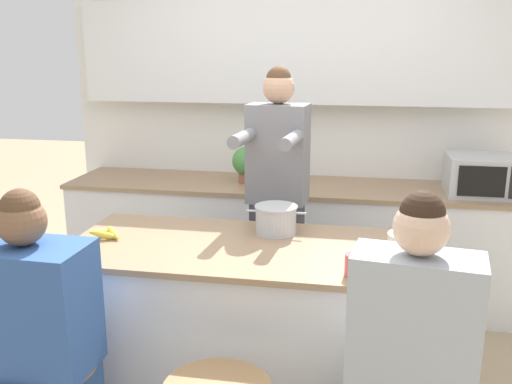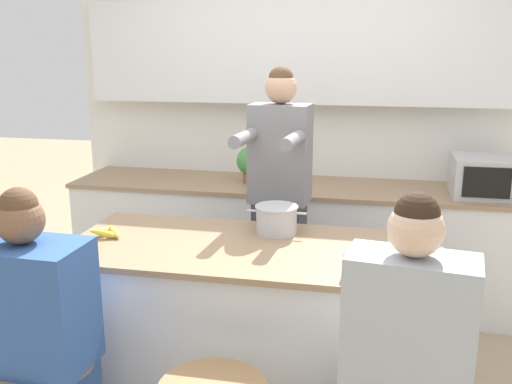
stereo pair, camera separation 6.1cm
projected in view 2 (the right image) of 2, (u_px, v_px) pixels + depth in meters
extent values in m
cube|color=silver|center=(303.00, 115.00, 4.41)|extent=(3.57, 0.06, 2.70)
cube|color=silver|center=(302.00, 52.00, 4.19)|extent=(3.29, 0.16, 0.75)
cube|color=silver|center=(294.00, 243.00, 4.29)|extent=(3.29, 0.64, 0.85)
cube|color=#937556|center=(295.00, 187.00, 4.18)|extent=(3.32, 0.67, 0.03)
cube|color=silver|center=(253.00, 331.00, 2.87)|extent=(1.77, 0.76, 0.84)
cube|color=#937556|center=(253.00, 249.00, 2.76)|extent=(1.81, 0.80, 0.03)
cylinder|color=#997047|center=(43.00, 364.00, 2.31)|extent=(0.42, 0.42, 0.02)
cube|color=#383842|center=(279.00, 279.00, 3.48)|extent=(0.31, 0.25, 0.98)
cube|color=slate|center=(280.00, 154.00, 3.29)|extent=(0.36, 0.25, 0.57)
cylinder|color=slate|center=(244.00, 138.00, 3.05)|extent=(0.10, 0.32, 0.07)
cylinder|color=slate|center=(293.00, 140.00, 2.97)|extent=(0.10, 0.32, 0.07)
sphere|color=tan|center=(281.00, 88.00, 3.20)|extent=(0.20, 0.20, 0.18)
sphere|color=#513823|center=(281.00, 79.00, 3.18)|extent=(0.15, 0.15, 0.14)
cube|color=#2D5193|center=(29.00, 305.00, 2.24)|extent=(0.48, 0.30, 0.51)
sphere|color=brown|center=(20.00, 220.00, 2.15)|extent=(0.19, 0.19, 0.19)
sphere|color=#513823|center=(18.00, 207.00, 2.14)|extent=(0.15, 0.15, 0.15)
cube|color=#9EA8B2|center=(408.00, 335.00, 1.94)|extent=(0.46, 0.28, 0.57)
sphere|color=#DBB293|center=(416.00, 229.00, 1.85)|extent=(0.21, 0.21, 0.19)
sphere|color=black|center=(417.00, 214.00, 1.84)|extent=(0.17, 0.17, 0.15)
cylinder|color=#B7BABC|center=(277.00, 220.00, 2.93)|extent=(0.21, 0.21, 0.14)
cylinder|color=#B7BABC|center=(277.00, 207.00, 2.91)|extent=(0.22, 0.22, 0.01)
cylinder|color=#B7BABC|center=(252.00, 211.00, 2.94)|extent=(0.05, 0.01, 0.01)
cylinder|color=#B7BABC|center=(302.00, 214.00, 2.89)|extent=(0.05, 0.01, 0.01)
cylinder|color=silver|center=(408.00, 243.00, 2.68)|extent=(0.19, 0.19, 0.08)
cylinder|color=#4C7099|center=(381.00, 258.00, 2.48)|extent=(0.09, 0.09, 0.09)
torus|color=#4C7099|center=(395.00, 258.00, 2.46)|extent=(0.04, 0.01, 0.04)
cylinder|color=#DB4C51|center=(352.00, 266.00, 2.38)|extent=(0.08, 0.08, 0.09)
torus|color=#DB4C51|center=(365.00, 266.00, 2.37)|extent=(0.04, 0.01, 0.04)
ellipsoid|color=yellow|center=(105.00, 234.00, 2.85)|extent=(0.14, 0.05, 0.06)
ellipsoid|color=yellow|center=(102.00, 231.00, 2.90)|extent=(0.10, 0.13, 0.06)
ellipsoid|color=yellow|center=(114.00, 232.00, 2.88)|extent=(0.12, 0.12, 0.06)
cube|color=#B2B5B7|center=(488.00, 176.00, 3.85)|extent=(0.48, 0.39, 0.27)
cube|color=black|center=(487.00, 183.00, 3.67)|extent=(0.30, 0.01, 0.20)
cylinder|color=#93563D|center=(251.00, 178.00, 4.24)|extent=(0.12, 0.12, 0.07)
sphere|color=#478942|center=(251.00, 161.00, 4.20)|extent=(0.21, 0.21, 0.21)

